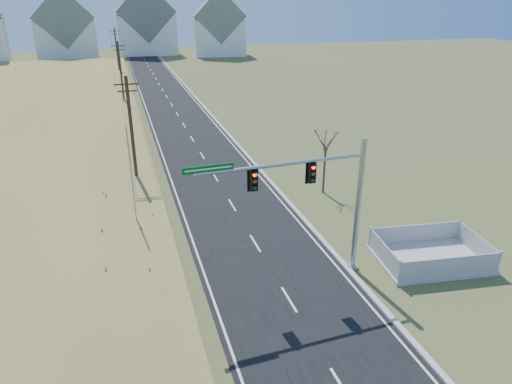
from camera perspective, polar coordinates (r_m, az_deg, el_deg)
The scene contains 14 objects.
ground at distance 25.45m, azimuth 2.54°, elevation -10.81°, with size 260.00×260.00×0.00m, color #51582A.
road at distance 71.66m, azimuth -10.91°, elevation 11.30°, with size 8.00×180.00×0.06m, color black.
curb at distance 72.18m, azimuth -7.58°, elevation 11.64°, with size 0.30×180.00×0.18m, color #B2AFA8.
utility_pole_near at distance 36.16m, azimuth -15.25°, elevation 7.05°, with size 1.80×0.26×9.00m.
utility_pole_mid at distance 65.58m, azimuth -16.50°, elevation 13.86°, with size 1.80×0.26×9.00m.
utility_pole_far at distance 95.36m, azimuth -16.99°, elevation 16.44°, with size 1.80×0.26×9.00m.
condo_nnw at distance 128.55m, azimuth -22.76°, elevation 18.20°, with size 14.93×11.17×17.03m.
condo_n at distance 132.36m, azimuth -13.57°, elevation 19.66°, with size 15.27×10.20×18.54m.
condo_ne at distance 127.03m, azimuth -4.65°, elevation 19.72°, with size 14.12×10.51×16.52m.
traffic_signal_mast at distance 23.85m, azimuth 8.89°, elevation -0.71°, with size 9.64×0.81×7.68m.
fence_enclosure at distance 28.69m, azimuth 20.90°, elevation -7.58°, with size 6.58×4.88×1.40m.
open_sign at distance 27.65m, azimuth 16.72°, elevation -8.14°, with size 0.41×0.29×0.57m.
flagpole at distance 29.28m, azimuth -15.05°, elevation -0.37°, with size 0.33×0.33×7.32m.
bare_tree at distance 35.01m, azimuth 8.77°, elevation 6.58°, with size 2.06×2.06×5.45m.
Camera 1 is at (-7.14, -19.88, 14.19)m, focal length 32.00 mm.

